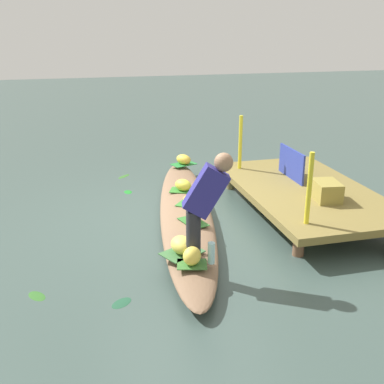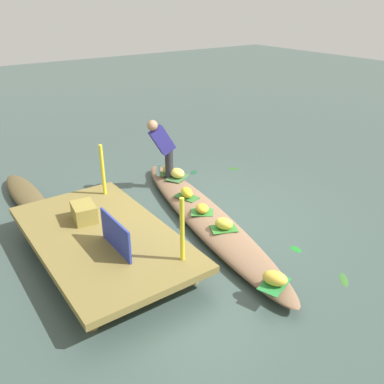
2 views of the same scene
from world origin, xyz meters
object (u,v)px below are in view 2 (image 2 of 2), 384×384
object	(u,v)px
banana_bunch_5	(177,173)
vendor_person	(163,145)
vendor_boat	(205,217)
market_banner	(116,235)
produce_crate	(84,212)
banana_bunch_1	(187,193)
banana_bunch_4	(275,278)
banana_bunch_2	(168,169)
moored_boat	(26,195)
banana_bunch_3	(224,224)
water_bottle	(158,170)
banana_bunch_0	(202,208)

from	to	relation	value
banana_bunch_5	vendor_person	world-z (taller)	vendor_person
vendor_boat	market_banner	size ratio (longest dim) A/B	6.03
vendor_person	banana_bunch_5	bearing A→B (deg)	-126.30
vendor_person	produce_crate	bearing A→B (deg)	115.46
banana_bunch_1	banana_bunch_4	xyz separation A→B (m)	(-2.65, 0.50, 0.00)
banana_bunch_2	banana_bunch_4	world-z (taller)	banana_bunch_2
banana_bunch_4	vendor_boat	bearing A→B (deg)	-12.57
moored_boat	banana_bunch_1	bearing A→B (deg)	-131.22
banana_bunch_3	vendor_boat	bearing A→B (deg)	-10.21
banana_bunch_2	water_bottle	size ratio (longest dim) A/B	0.95
banana_bunch_3	water_bottle	xyz separation A→B (m)	(2.36, -0.25, 0.03)
banana_bunch_1	market_banner	world-z (taller)	market_banner
vendor_boat	banana_bunch_2	world-z (taller)	banana_bunch_2
banana_bunch_4	water_bottle	size ratio (longest dim) A/B	1.30
banana_bunch_2	market_banner	size ratio (longest dim) A/B	0.28
banana_bunch_0	banana_bunch_3	xyz separation A→B (m)	(-0.62, 0.04, 0.02)
banana_bunch_3	banana_bunch_4	distance (m)	1.45
banana_bunch_4	banana_bunch_2	bearing A→B (deg)	-12.00
banana_bunch_4	market_banner	distance (m)	2.14
banana_bunch_1	banana_bunch_2	world-z (taller)	banana_bunch_2
banana_bunch_2	banana_bunch_3	world-z (taller)	banana_bunch_2
banana_bunch_2	market_banner	xyz separation A→B (m)	(-2.12, 2.14, 0.27)
banana_bunch_0	produce_crate	size ratio (longest dim) A/B	0.59
banana_bunch_1	banana_bunch_4	size ratio (longest dim) A/B	0.97
banana_bunch_4	water_bottle	distance (m)	3.82
moored_boat	market_banner	xyz separation A→B (m)	(-3.01, -0.42, 0.50)
produce_crate	vendor_person	bearing A→B (deg)	-64.54
banana_bunch_3	banana_bunch_1	bearing A→B (deg)	-7.31
banana_bunch_1	water_bottle	world-z (taller)	water_bottle
banana_bunch_0	water_bottle	world-z (taller)	water_bottle
market_banner	banana_bunch_5	bearing A→B (deg)	-49.95
moored_boat	vendor_person	bearing A→B (deg)	-113.04
banana_bunch_5	vendor_person	size ratio (longest dim) A/B	0.27
banana_bunch_2	banana_bunch_3	bearing A→B (deg)	168.97
banana_bunch_5	banana_bunch_2	bearing A→B (deg)	7.81
moored_boat	produce_crate	xyz separation A→B (m)	(-1.98, -0.38, 0.40)
banana_bunch_0	banana_bunch_2	size ratio (longest dim) A/B	1.13
vendor_boat	banana_bunch_1	size ratio (longest dim) A/B	16.45
produce_crate	banana_bunch_1	bearing A→B (deg)	-90.63
vendor_boat	banana_bunch_1	bearing A→B (deg)	6.25
vendor_person	water_bottle	size ratio (longest dim) A/B	4.91
market_banner	banana_bunch_3	bearing A→B (deg)	-97.54
banana_bunch_5	produce_crate	bearing A→B (deg)	109.68
banana_bunch_0	banana_bunch_5	xyz separation A→B (m)	(1.44, -0.46, 0.02)
vendor_boat	banana_bunch_3	xyz separation A→B (m)	(-0.64, 0.11, 0.21)
vendor_boat	banana_bunch_0	size ratio (longest dim) A/B	19.31
banana_bunch_3	produce_crate	xyz separation A→B (m)	(1.26, 1.72, 0.18)
banana_bunch_1	market_banner	size ratio (longest dim) A/B	0.37
vendor_boat	produce_crate	distance (m)	1.98
banana_bunch_5	produce_crate	xyz separation A→B (m)	(-0.79, 2.22, 0.18)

